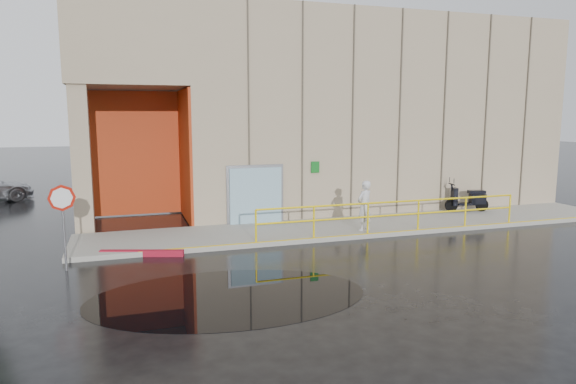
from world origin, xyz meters
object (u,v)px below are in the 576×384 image
(red_curb, at_px, (142,253))
(stop_sign, at_px, (62,208))
(person, at_px, (365,206))
(scooter, at_px, (468,192))

(red_curb, bearing_deg, stop_sign, -156.13)
(person, distance_m, stop_sign, 9.32)
(scooter, distance_m, stop_sign, 15.05)
(person, relative_size, red_curb, 0.71)
(stop_sign, bearing_deg, scooter, 19.66)
(stop_sign, bearing_deg, red_curb, 31.44)
(scooter, bearing_deg, red_curb, -156.44)
(red_curb, bearing_deg, person, 3.72)
(person, bearing_deg, scooter, 174.07)
(person, xyz_separation_m, scooter, (5.50, 1.83, -0.06))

